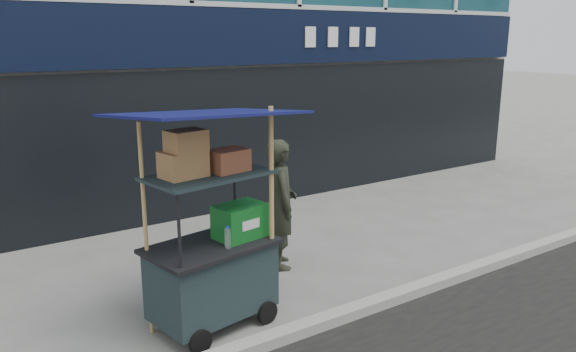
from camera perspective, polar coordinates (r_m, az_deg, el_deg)
ground at (r=6.43m, az=6.32°, el=-13.01°), size 80.00×80.00×0.00m
curb at (r=6.27m, az=7.55°, el=-13.18°), size 80.00×0.18×0.12m
vendor_cart at (r=5.75m, az=-7.62°, el=-7.59°), size 1.88×1.47×2.30m
vendor_man at (r=7.15m, az=-0.70°, el=-2.86°), size 0.61×0.72×1.67m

